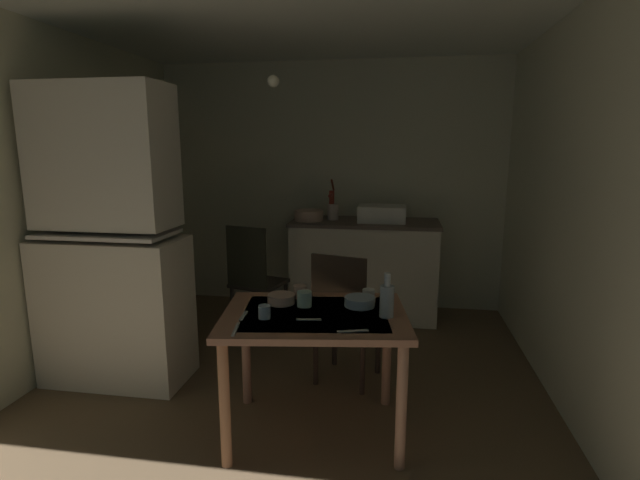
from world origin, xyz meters
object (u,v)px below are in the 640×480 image
at_px(hand_pump, 332,202).
at_px(mixing_bowl_counter, 309,215).
at_px(chair_by_counter, 254,278).
at_px(mug_dark, 264,312).
at_px(serving_bowl_wide, 281,299).
at_px(hutch_cabinet, 111,248).
at_px(dining_table, 315,330).
at_px(sink_basin, 382,213).
at_px(chair_far_side, 344,315).
at_px(glass_bottle, 387,300).

distance_m(hand_pump, mixing_bowl_counter, 0.26).
distance_m(chair_by_counter, mug_dark, 1.59).
bearing_deg(mug_dark, serving_bowl_wide, 83.74).
distance_m(hutch_cabinet, dining_table, 1.57).
xyz_separation_m(sink_basin, chair_far_side, (-0.19, -1.42, -0.51)).
relative_size(dining_table, chair_far_side, 1.19).
bearing_deg(chair_far_side, hand_pump, 101.36).
distance_m(chair_far_side, glass_bottle, 0.74).
bearing_deg(dining_table, mug_dark, -153.56).
bearing_deg(serving_bowl_wide, glass_bottle, -11.80).
distance_m(mixing_bowl_counter, dining_table, 2.04).
xyz_separation_m(dining_table, chair_far_side, (0.10, 0.61, -0.12)).
xyz_separation_m(chair_far_side, serving_bowl_wide, (-0.32, -0.47, 0.25)).
bearing_deg(mug_dark, hand_pump, 88.51).
distance_m(hutch_cabinet, mixing_bowl_counter, 1.89).
distance_m(mixing_bowl_counter, glass_bottle, 2.13).
relative_size(hand_pump, chair_far_side, 0.42).
xyz_separation_m(hand_pump, mixing_bowl_counter, (-0.21, -0.10, -0.12)).
xyz_separation_m(chair_far_side, glass_bottle, (0.29, -0.60, 0.32)).
relative_size(serving_bowl_wide, mug_dark, 2.27).
bearing_deg(hutch_cabinet, glass_bottle, -12.62).
bearing_deg(dining_table, chair_by_counter, 119.43).
bearing_deg(sink_basin, serving_bowl_wide, -105.26).
bearing_deg(chair_far_side, mixing_bowl_counter, 110.11).
bearing_deg(chair_by_counter, hutch_cabinet, -127.42).
bearing_deg(mug_dark, dining_table, 26.44).
xyz_separation_m(mixing_bowl_counter, glass_bottle, (0.79, -1.97, -0.16)).
bearing_deg(serving_bowl_wide, hand_pump, 89.15).
bearing_deg(hand_pump, chair_far_side, -78.64).
relative_size(serving_bowl_wide, glass_bottle, 0.66).
bearing_deg(serving_bowl_wide, hutch_cabinet, 166.98).
bearing_deg(serving_bowl_wide, chair_far_side, 55.71).
bearing_deg(serving_bowl_wide, sink_basin, 74.74).
bearing_deg(chair_by_counter, mixing_bowl_counter, 59.34).
relative_size(sink_basin, mug_dark, 6.23).
distance_m(mixing_bowl_counter, serving_bowl_wide, 1.86).
bearing_deg(chair_by_counter, sink_basin, 32.19).
distance_m(mixing_bowl_counter, chair_far_side, 1.53).
relative_size(mixing_bowl_counter, serving_bowl_wide, 1.73).
bearing_deg(chair_far_side, mug_dark, -115.65).
relative_size(chair_far_side, chair_by_counter, 0.96).
relative_size(hand_pump, dining_table, 0.35).
distance_m(hand_pump, serving_bowl_wide, 1.97).
height_order(sink_basin, chair_by_counter, sink_basin).
bearing_deg(hutch_cabinet, hand_pump, 51.98).
bearing_deg(mug_dark, hutch_cabinet, 155.95).
height_order(dining_table, chair_by_counter, chair_by_counter).
xyz_separation_m(hutch_cabinet, serving_bowl_wide, (1.26, -0.29, -0.20)).
xyz_separation_m(dining_table, chair_by_counter, (-0.76, 1.36, -0.11)).
bearing_deg(chair_far_side, sink_basin, 82.25).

